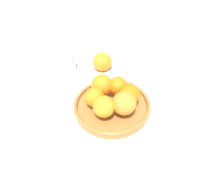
% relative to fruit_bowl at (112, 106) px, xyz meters
% --- Properties ---
extents(ground_plane, '(4.00, 4.00, 0.00)m').
position_rel_fruit_bowl_xyz_m(ground_plane, '(0.00, 0.00, -0.02)').
color(ground_plane, silver).
extents(fruit_bowl, '(0.28, 0.28, 0.03)m').
position_rel_fruit_bowl_xyz_m(fruit_bowl, '(0.00, 0.00, 0.00)').
color(fruit_bowl, '#A57238').
rests_on(fruit_bowl, ground_plane).
extents(orange_pile, '(0.20, 0.18, 0.08)m').
position_rel_fruit_bowl_xyz_m(orange_pile, '(-0.00, 0.00, 0.05)').
color(orange_pile, orange).
rests_on(orange_pile, fruit_bowl).
extents(stray_orange, '(0.08, 0.08, 0.08)m').
position_rel_fruit_bowl_xyz_m(stray_orange, '(0.21, -0.14, 0.02)').
color(stray_orange, orange).
rests_on(stray_orange, ground_plane).
extents(drinking_glass, '(0.07, 0.07, 0.09)m').
position_rel_fruit_bowl_xyz_m(drinking_glass, '(0.30, -0.02, 0.03)').
color(drinking_glass, silver).
rests_on(drinking_glass, ground_plane).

